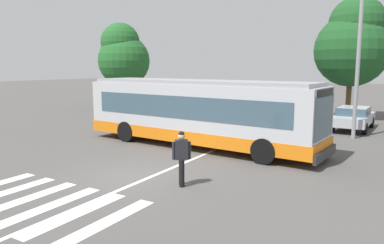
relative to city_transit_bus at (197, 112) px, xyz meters
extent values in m
plane|color=#514F4C|center=(0.59, -5.20, -1.59)|extent=(160.00, 160.00, 0.00)
cylinder|color=black|center=(3.96, 0.84, -1.09)|extent=(1.02, 0.38, 1.00)
cylinder|color=black|center=(3.76, -1.50, -1.09)|extent=(1.02, 0.38, 1.00)
cylinder|color=black|center=(-3.34, 1.46, -1.09)|extent=(1.02, 0.38, 1.00)
cylinder|color=black|center=(-3.54, -0.87, -1.09)|extent=(1.02, 0.38, 1.00)
cube|color=silver|center=(-0.02, 0.00, 0.04)|extent=(11.62, 3.52, 2.55)
cube|color=orange|center=(-0.02, 0.00, -0.96)|extent=(11.74, 3.55, 0.55)
cube|color=#3D5666|center=(-0.02, 0.00, 0.34)|extent=(10.26, 3.45, 0.96)
cube|color=#3D5666|center=(5.69, -0.49, 0.24)|extent=(0.23, 2.24, 1.63)
cube|color=black|center=(5.69, -0.49, 1.13)|extent=(0.22, 1.94, 0.28)
cube|color=#99999E|center=(-0.02, 0.00, 1.39)|extent=(11.15, 3.27, 0.16)
cube|color=#28282B|center=(5.80, -0.50, -1.16)|extent=(0.34, 2.55, 0.36)
cylinder|color=black|center=(2.39, -5.17, -1.16)|extent=(0.16, 0.16, 0.85)
cylinder|color=black|center=(2.53, -5.36, -1.16)|extent=(0.16, 0.16, 0.85)
cube|color=#232328|center=(2.46, -5.26, -0.44)|extent=(0.48, 0.45, 0.60)
cylinder|color=#232328|center=(2.27, -5.41, -0.47)|extent=(0.10, 0.10, 0.55)
cylinder|color=#232328|center=(2.65, -5.12, -0.47)|extent=(0.10, 0.10, 0.55)
sphere|color=tan|center=(2.46, -5.26, -0.03)|extent=(0.22, 0.22, 0.22)
sphere|color=black|center=(2.46, -5.26, 0.04)|extent=(0.19, 0.19, 0.19)
cylinder|color=black|center=(-5.92, 9.65, -1.27)|extent=(0.23, 0.65, 0.64)
cylinder|color=black|center=(-4.25, 9.58, -1.27)|extent=(0.23, 0.65, 0.64)
cylinder|color=black|center=(-6.05, 6.86, -1.27)|extent=(0.23, 0.65, 0.64)
cylinder|color=black|center=(-4.38, 6.79, -1.27)|extent=(0.23, 0.65, 0.64)
cube|color=#AD1E1E|center=(-5.15, 8.22, -0.95)|extent=(2.02, 4.58, 0.52)
cube|color=#3D5666|center=(-5.15, 8.13, -0.47)|extent=(1.70, 2.23, 0.44)
cube|color=#AD1E1E|center=(-5.15, 8.13, -0.28)|extent=(1.62, 2.05, 0.09)
cylinder|color=black|center=(-3.14, 10.07, -1.27)|extent=(0.26, 0.66, 0.64)
cylinder|color=black|center=(-1.48, 9.90, -1.27)|extent=(0.26, 0.66, 0.64)
cylinder|color=black|center=(-3.42, 7.29, -1.27)|extent=(0.26, 0.66, 0.64)
cylinder|color=black|center=(-1.75, 7.13, -1.27)|extent=(0.26, 0.66, 0.64)
cube|color=#196B70|center=(-2.45, 8.60, -0.95)|extent=(2.26, 4.66, 0.52)
cube|color=#3D5666|center=(-2.46, 8.51, -0.47)|extent=(1.81, 2.31, 0.44)
cube|color=#196B70|center=(-2.46, 8.51, -0.28)|extent=(1.72, 2.12, 0.09)
cylinder|color=black|center=(-0.52, 10.19, -1.27)|extent=(0.27, 0.66, 0.64)
cylinder|color=black|center=(1.14, 10.00, -1.27)|extent=(0.27, 0.66, 0.64)
cylinder|color=black|center=(-0.85, 7.42, -1.27)|extent=(0.27, 0.66, 0.64)
cylinder|color=black|center=(0.82, 7.23, -1.27)|extent=(0.27, 0.66, 0.64)
cube|color=#38383D|center=(0.15, 8.71, -0.95)|extent=(2.33, 4.68, 0.52)
cube|color=#3D5666|center=(0.14, 8.62, -0.47)|extent=(1.84, 2.33, 0.44)
cube|color=#38383D|center=(0.14, 8.62, -0.28)|extent=(1.75, 2.14, 0.09)
cylinder|color=black|center=(2.32, 9.48, -1.27)|extent=(0.24, 0.65, 0.64)
cylinder|color=black|center=(3.99, 9.37, -1.27)|extent=(0.24, 0.65, 0.64)
cylinder|color=black|center=(2.13, 6.70, -1.27)|extent=(0.24, 0.65, 0.64)
cylinder|color=black|center=(3.80, 6.58, -1.27)|extent=(0.24, 0.65, 0.64)
cube|color=black|center=(3.06, 8.03, -0.95)|extent=(2.12, 4.61, 0.52)
cube|color=#3D5666|center=(3.05, 7.94, -0.47)|extent=(1.74, 2.26, 0.44)
cube|color=black|center=(3.05, 7.94, -0.28)|extent=(1.66, 2.08, 0.09)
cylinder|color=black|center=(4.82, 10.00, -1.27)|extent=(0.22, 0.65, 0.64)
cylinder|color=black|center=(6.49, 9.94, -1.27)|extent=(0.22, 0.65, 0.64)
cylinder|color=black|center=(4.72, 7.21, -1.27)|extent=(0.22, 0.65, 0.64)
cylinder|color=black|center=(6.39, 7.16, -1.27)|extent=(0.22, 0.65, 0.64)
cube|color=#B7BABF|center=(5.61, 8.58, -0.95)|extent=(1.97, 4.56, 0.52)
cube|color=#3D5666|center=(5.60, 8.49, -0.47)|extent=(1.68, 2.21, 0.44)
cube|color=#B7BABF|center=(5.60, 8.49, -0.28)|extent=(1.60, 2.03, 0.09)
cylinder|color=#939399|center=(6.00, 5.71, 3.57)|extent=(0.20, 0.20, 10.32)
cylinder|color=brown|center=(-13.25, 10.24, -0.28)|extent=(0.36, 0.36, 2.61)
sphere|color=#236028|center=(-13.25, 10.24, 2.58)|extent=(4.46, 4.46, 4.46)
sphere|color=#236028|center=(-13.46, 10.06, 4.14)|extent=(3.35, 3.35, 3.35)
cylinder|color=brown|center=(4.63, 13.34, -0.07)|extent=(0.36, 0.36, 3.03)
sphere|color=#1E5123|center=(4.63, 13.34, 3.20)|extent=(5.02, 5.02, 5.02)
sphere|color=#1E5123|center=(4.88, 13.39, 4.96)|extent=(3.77, 3.77, 3.77)
cube|color=silver|center=(-1.64, -8.51, -1.58)|extent=(0.45, 3.25, 0.01)
cube|color=silver|center=(-0.64, -8.51, -1.58)|extent=(0.45, 3.25, 0.01)
cube|color=silver|center=(0.36, -8.51, -1.58)|extent=(0.45, 3.25, 0.01)
cube|color=silver|center=(1.37, -8.51, -1.58)|extent=(0.45, 3.25, 0.01)
cube|color=silver|center=(2.37, -8.51, -1.58)|extent=(0.45, 3.25, 0.01)
cube|color=silver|center=(1.08, -3.20, -1.58)|extent=(0.16, 24.00, 0.01)
camera|label=1|loc=(8.38, -14.59, 2.08)|focal=34.46mm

